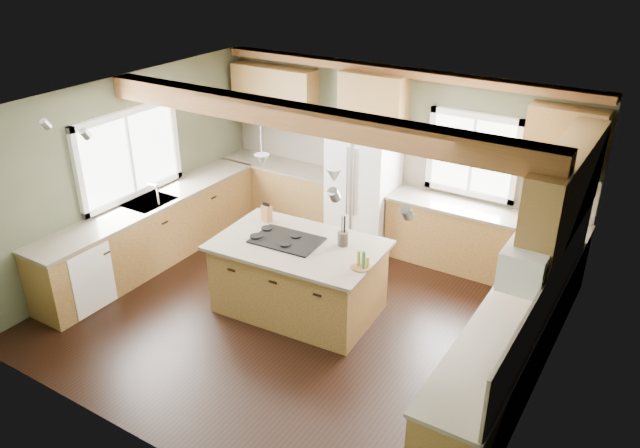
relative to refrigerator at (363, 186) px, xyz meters
The scene contains 37 objects.
floor 2.32m from the refrigerator, 81.95° to the right, with size 5.60×5.60×0.00m, color black.
ceiling 2.73m from the refrigerator, 81.95° to the right, with size 5.60×5.60×0.00m, color silver.
wall_back 0.63m from the refrigerator, 51.71° to the left, with size 5.60×5.60×0.00m, color #404531.
wall_left 3.30m from the refrigerator, 139.70° to the right, with size 5.00×5.00×0.00m, color #404531.
wall_right 3.78m from the refrigerator, 34.37° to the right, with size 5.00×5.00×0.00m, color #404531.
ceiling_beam 2.58m from the refrigerator, 81.55° to the right, with size 5.55×0.26×0.26m, color brown.
soffit_trim 1.69m from the refrigerator, 43.03° to the left, with size 5.55×0.20×0.10m, color brown.
backsplash_back 0.57m from the refrigerator, 50.58° to the left, with size 5.58×0.03×0.58m, color brown.
backsplash_right 3.73m from the refrigerator, 33.86° to the right, with size 0.03×3.70×0.58m, color brown.
base_cab_back_left 1.56m from the refrigerator, behind, with size 2.02×0.60×0.88m, color brown.
counter_back_left 1.49m from the refrigerator, behind, with size 2.06×0.64×0.04m, color #484035.
base_cab_back_right 1.85m from the refrigerator, ahead, with size 2.62×0.60×0.88m, color brown.
counter_back_right 1.79m from the refrigerator, ahead, with size 2.66×0.64×0.04m, color #484035.
base_cab_left 3.06m from the refrigerator, 136.74° to the right, with size 0.60×3.70×0.88m, color brown.
counter_left 3.02m from the refrigerator, 136.74° to the right, with size 0.64×3.74×0.04m, color #484035.
base_cab_right 3.51m from the refrigerator, 36.47° to the right, with size 0.60×3.70×0.88m, color brown.
counter_right 3.48m from the refrigerator, 36.47° to the right, with size 0.64×3.74×0.04m, color #484035.
upper_cab_back_left 2.00m from the refrigerator, behind, with size 1.40×0.35×0.90m, color brown.
upper_cab_over_fridge 1.27m from the refrigerator, 90.00° to the left, with size 0.96×0.35×0.70m, color brown.
upper_cab_right 3.34m from the refrigerator, 22.64° to the right, with size 0.35×2.20×0.90m, color brown.
upper_cab_back_corner 2.81m from the refrigerator, ahead, with size 0.90×0.35×0.90m, color brown.
window_left 3.30m from the refrigerator, 140.15° to the right, with size 0.04×1.60×1.05m, color white.
window_back 1.63m from the refrigerator, 13.94° to the left, with size 1.10×0.04×1.00m, color white.
sink 3.02m from the refrigerator, 136.74° to the right, with size 0.50×0.65×0.03m, color #262628.
faucet 2.90m from the refrigerator, 134.30° to the right, with size 0.02×0.02×0.28m, color #B2B2B7.
dishwasher 4.05m from the refrigerator, 123.02° to the right, with size 0.60×0.60×0.84m, color white.
oven 4.40m from the refrigerator, 50.38° to the right, with size 0.60×0.72×0.84m, color white.
microwave 3.66m from the refrigerator, 37.00° to the right, with size 0.40×0.70×0.38m, color white.
pendant_left 2.29m from the refrigerator, 97.12° to the right, with size 0.18×0.18×0.16m, color #B2B2B7.
pendant_right 2.32m from the refrigerator, 71.22° to the right, with size 0.18×0.18×0.16m, color #B2B2B7.
refrigerator is the anchor object (origin of this frame).
island 2.08m from the refrigerator, 84.05° to the right, with size 1.87×1.14×0.88m, color olive.
island_top 2.03m from the refrigerator, 84.05° to the right, with size 1.99×1.27×0.04m, color #484035.
cooktop 2.03m from the refrigerator, 88.45° to the right, with size 0.81×0.54×0.02m, color black.
knife_block 1.78m from the refrigerator, 105.70° to the right, with size 0.12×0.09×0.21m, color brown.
utensil_crock 1.89m from the refrigerator, 69.09° to the right, with size 0.13×0.13×0.17m, color #433B35.
bottle_tray 2.40m from the refrigerator, 62.34° to the right, with size 0.23×0.23×0.21m, color brown, non-canonical shape.
Camera 1 is at (3.59, -5.31, 4.38)m, focal length 35.00 mm.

